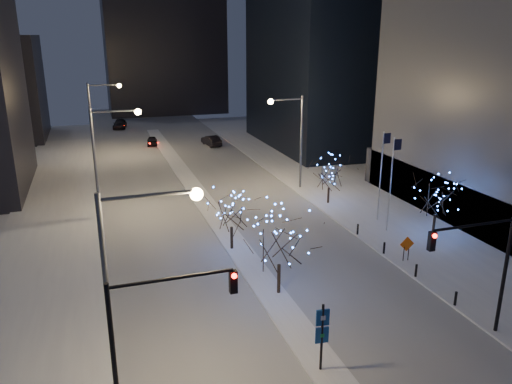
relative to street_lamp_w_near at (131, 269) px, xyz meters
name	(u,v)px	position (x,y,z in m)	size (l,w,h in m)	color
ground	(335,383)	(8.94, -2.00, -6.50)	(160.00, 160.00, 0.00)	silver
road	(192,185)	(8.94, 33.00, -6.49)	(20.00, 130.00, 0.02)	#9EA2AC
median	(201,197)	(8.94, 28.00, -6.42)	(2.00, 80.00, 0.15)	silver
east_sidewalk	(382,213)	(23.94, 18.00, -6.42)	(10.00, 90.00, 0.15)	silver
west_sidewalk	(49,254)	(-5.06, 18.00, -6.42)	(8.00, 90.00, 0.15)	silver
horizon_block	(162,10)	(14.94, 90.00, 14.50)	(24.00, 14.00, 42.00)	black
street_lamp_w_near	(131,269)	(0.00, 0.00, 0.00)	(4.40, 0.56, 10.00)	#595E66
street_lamp_w_mid	(106,148)	(0.00, 25.00, 0.00)	(4.40, 0.56, 10.00)	#595E66
street_lamp_w_far	(98,110)	(0.00, 50.00, 0.00)	(4.40, 0.56, 10.00)	#595E66
street_lamp_east	(294,130)	(19.02, 28.00, -0.05)	(3.90, 0.56, 10.00)	#595E66
traffic_signal_west	(151,328)	(0.50, -2.00, -1.74)	(5.26, 0.43, 7.00)	black
traffic_signal_east	(484,259)	(17.88, -1.00, -1.74)	(5.26, 0.43, 7.00)	black
flagpoles	(387,174)	(22.30, 15.25, -1.70)	(1.35, 2.60, 8.00)	silver
bollards	(399,259)	(19.14, 8.00, -5.90)	(0.16, 12.16, 0.90)	black
car_near	(152,141)	(7.44, 55.71, -5.87)	(1.48, 3.69, 1.26)	black
car_mid	(211,141)	(15.90, 52.58, -5.72)	(1.64, 4.70, 1.55)	black
car_far	(120,124)	(3.75, 72.06, -5.74)	(2.14, 5.25, 1.52)	black
holiday_tree_median_near	(279,239)	(9.42, 6.90, -2.64)	(5.65, 5.65, 5.81)	black
holiday_tree_median_far	(231,211)	(8.44, 14.56, -3.26)	(4.36, 4.36, 4.71)	black
holiday_tree_plaza_near	(437,197)	(25.38, 12.36, -3.20)	(4.32, 4.32, 4.97)	black
holiday_tree_plaza_far	(329,173)	(20.47, 22.21, -3.30)	(5.02, 5.02, 4.88)	black
wayfinding_sign	(322,331)	(8.64, -1.00, -4.19)	(0.67, 0.16, 3.77)	black
construction_sign	(407,246)	(19.97, 8.41, -5.21)	(1.15, 0.10, 1.89)	black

